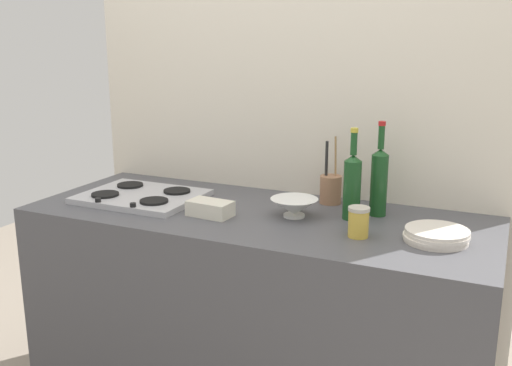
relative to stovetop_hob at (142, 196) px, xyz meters
The scene contains 10 objects.
counter_block 0.70m from the stovetop_hob, ahead, with size 1.80×0.70×0.90m, color #4C4C51.
backsplash_panel 0.67m from the stovetop_hob, 37.84° to the left, with size 1.90×0.06×2.12m, color beige.
stovetop_hob is the anchor object (origin of this frame).
plate_stack 1.20m from the stovetop_hob, ahead, with size 0.22×0.21×0.04m.
wine_bottle_leftmost 0.89m from the stovetop_hob, ahead, with size 0.07×0.07×0.34m.
wine_bottle_mid_left 0.98m from the stovetop_hob, 11.38° to the left, with size 0.06×0.06×0.36m.
mixing_bowl 0.67m from the stovetop_hob, ahead, with size 0.18×0.18×0.07m.
butter_dish 0.38m from the stovetop_hob, 12.40° to the right, with size 0.17×0.10×0.06m, color silver.
utensil_crock 0.79m from the stovetop_hob, 20.43° to the left, with size 0.09×0.09×0.27m.
condiment_jar_front 0.95m from the stovetop_hob, ahead, with size 0.07×0.07×0.11m.
Camera 1 is at (0.89, -1.95, 1.56)m, focal length 40.66 mm.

